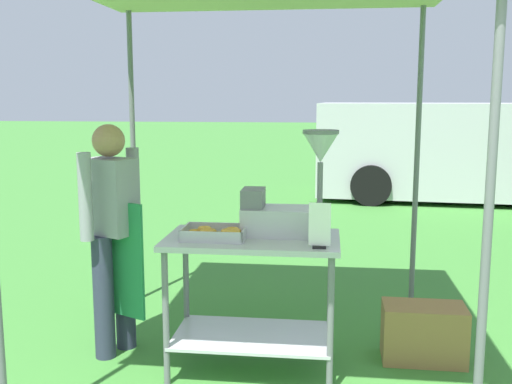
{
  "coord_description": "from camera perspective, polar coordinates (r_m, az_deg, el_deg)",
  "views": [
    {
      "loc": [
        0.21,
        -2.51,
        1.78
      ],
      "look_at": [
        -0.26,
        1.38,
        1.16
      ],
      "focal_mm": 41.8,
      "sensor_mm": 36.0,
      "label": 1
    }
  ],
  "objects": [
    {
      "name": "donut_cart",
      "position": [
        3.89,
        -0.36,
        -8.02
      ],
      "size": [
        1.11,
        0.64,
        0.9
      ],
      "color": "#B7B7BC",
      "rests_on": "ground"
    },
    {
      "name": "menu_sign",
      "position": [
        3.54,
        6.11,
        -3.51
      ],
      "size": [
        0.13,
        0.05,
        0.27
      ],
      "color": "black",
      "rests_on": "donut_cart"
    },
    {
      "name": "donut_fryer",
      "position": [
        3.84,
        3.35,
        -0.92
      ],
      "size": [
        0.61,
        0.28,
        0.68
      ],
      "color": "#B7B7BC",
      "rests_on": "donut_cart"
    },
    {
      "name": "ground_plane",
      "position": [
        8.69,
        5.35,
        -2.86
      ],
      "size": [
        70.0,
        70.0,
        0.0
      ],
      "primitive_type": "plane",
      "color": "#3D7F33"
    },
    {
      "name": "donut_tray",
      "position": [
        3.79,
        -3.75,
        -3.99
      ],
      "size": [
        0.4,
        0.29,
        0.07
      ],
      "color": "#B7B7BC",
      "rests_on": "donut_cart"
    },
    {
      "name": "supply_crate",
      "position": [
        4.33,
        15.73,
        -12.86
      ],
      "size": [
        0.56,
        0.32,
        0.39
      ],
      "color": "olive",
      "rests_on": "ground"
    },
    {
      "name": "vendor",
      "position": [
        4.21,
        -13.57,
        -3.31
      ],
      "size": [
        0.46,
        0.52,
        1.61
      ],
      "color": "#2D3347",
      "rests_on": "ground"
    },
    {
      "name": "van_silver",
      "position": [
        11.08,
        18.99,
        3.83
      ],
      "size": [
        5.01,
        2.38,
        1.69
      ],
      "color": "#BCBCC1",
      "rests_on": "ground"
    }
  ]
}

